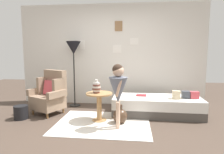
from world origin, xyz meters
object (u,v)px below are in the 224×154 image
daybed (156,106)px  demijohn_near (120,116)px  book_on_daybed (141,95)px  vase_striped (96,87)px  magazine_basket (21,112)px  person_child (118,87)px  armchair (50,94)px  side_table (99,101)px  floor_lamp (74,51)px

daybed → demijohn_near: size_ratio=5.16×
book_on_daybed → demijohn_near: book_on_daybed is taller
vase_striped → magazine_basket: 1.68m
vase_striped → person_child: bearing=-36.0°
armchair → side_table: size_ratio=1.69×
floor_lamp → vase_striped: bearing=-53.1°
armchair → side_table: armchair is taller
armchair → magazine_basket: bearing=-134.1°
vase_striped → book_on_daybed: vase_striped is taller
armchair → demijohn_near: armchair is taller
floor_lamp → magazine_basket: floor_lamp is taller
side_table → magazine_basket: 1.66m
side_table → floor_lamp: 1.66m
demijohn_near → daybed: bearing=38.9°
vase_striped → magazine_basket: vase_striped is taller
magazine_basket → floor_lamp: bearing=54.0°
armchair → floor_lamp: bearing=60.9°
book_on_daybed → demijohn_near: (-0.43, -0.69, -0.27)m
vase_striped → demijohn_near: bearing=-9.4°
vase_striped → person_child: person_child is taller
daybed → demijohn_near: 0.98m
daybed → book_on_daybed: (-0.33, 0.08, 0.22)m
armchair → vase_striped: size_ratio=3.60×
armchair → magazine_basket: 0.70m
armchair → floor_lamp: size_ratio=0.59×
armchair → floor_lamp: floor_lamp is taller
armchair → magazine_basket: (-0.44, -0.45, -0.30)m
floor_lamp → demijohn_near: (1.26, -1.12, -1.26)m
side_table → vase_striped: vase_striped is taller
floor_lamp → person_child: bearing=-47.9°
daybed → person_child: person_child is taller
magazine_basket → daybed: bearing=12.1°
armchair → person_child: size_ratio=0.83×
person_child → magazine_basket: person_child is taller
person_child → book_on_daybed: (0.45, 0.95, -0.34)m
side_table → armchair: bearing=162.6°
book_on_daybed → vase_striped: bearing=-145.8°
armchair → daybed: (2.38, 0.15, -0.24)m
armchair → book_on_daybed: (2.05, 0.23, -0.02)m
vase_striped → book_on_daybed: 1.13m
side_table → magazine_basket: bearing=-177.1°
armchair → daybed: bearing=3.6°
vase_striped → book_on_daybed: (0.90, 0.61, -0.27)m
daybed → armchair: bearing=-176.4°
side_table → floor_lamp: bearing=129.0°
side_table → person_child: bearing=-40.3°
daybed → person_child: size_ratio=1.63×
floor_lamp → person_child: 1.96m
side_table → demijohn_near: side_table is taller
daybed → side_table: 1.31m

